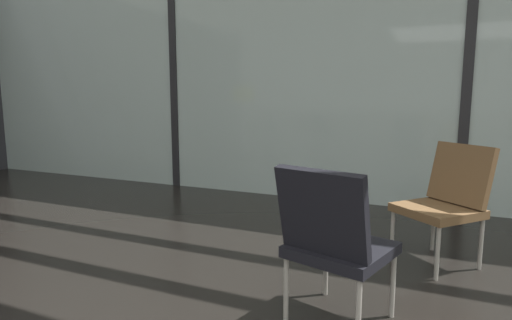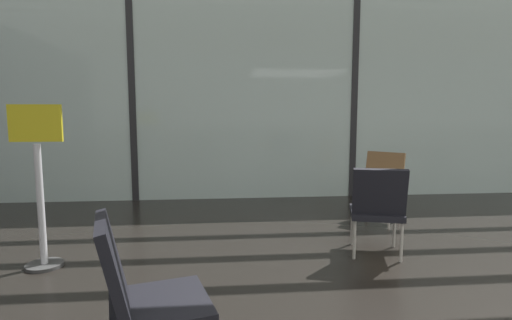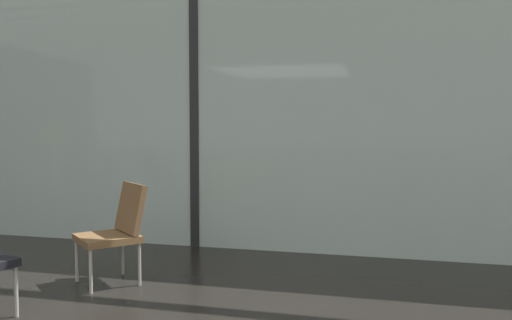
% 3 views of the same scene
% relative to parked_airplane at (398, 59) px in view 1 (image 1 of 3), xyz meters
% --- Properties ---
extents(glass_curtain_wall, '(14.00, 0.08, 3.32)m').
position_rel_parked_airplane_xyz_m(glass_curtain_wall, '(1.21, -5.61, -0.40)').
color(glass_curtain_wall, '#A3B7B2').
rests_on(glass_curtain_wall, ground).
extents(window_mullion_0, '(0.10, 0.12, 3.32)m').
position_rel_parked_airplane_xyz_m(window_mullion_0, '(-2.29, -5.61, -0.40)').
color(window_mullion_0, black).
rests_on(window_mullion_0, ground).
extents(window_mullion_1, '(0.10, 0.12, 3.32)m').
position_rel_parked_airplane_xyz_m(window_mullion_1, '(1.21, -5.61, -0.40)').
color(window_mullion_1, black).
rests_on(window_mullion_1, ground).
extents(parked_airplane, '(13.40, 4.11, 4.11)m').
position_rel_parked_airplane_xyz_m(parked_airplane, '(0.00, 0.00, 0.00)').
color(parked_airplane, silver).
rests_on(parked_airplane, ground).
extents(lounge_chair_0, '(0.61, 0.64, 0.87)m').
position_rel_parked_airplane_xyz_m(lounge_chair_0, '(0.52, -8.36, -1.56)').
color(lounge_chair_0, black).
rests_on(lounge_chair_0, ground).
extents(lounge_chair_3, '(0.71, 0.71, 0.87)m').
position_rel_parked_airplane_xyz_m(lounge_chair_3, '(1.06, -7.15, -1.56)').
color(lounge_chair_3, brown).
rests_on(lounge_chair_3, ground).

